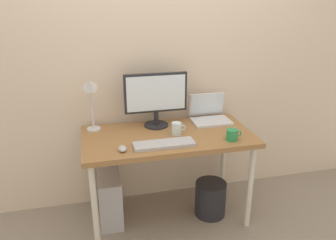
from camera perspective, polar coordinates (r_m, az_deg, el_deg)
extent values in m
plane|color=gray|center=(2.97, 0.00, -16.01)|extent=(6.00, 6.00, 0.00)
cube|color=beige|center=(2.80, -1.92, 10.96)|extent=(4.40, 0.04, 2.60)
cube|color=olive|center=(2.59, 0.00, -2.89)|extent=(1.31, 0.66, 0.04)
cylinder|color=silver|center=(2.48, -12.41, -14.63)|extent=(0.04, 0.04, 0.71)
cylinder|color=silver|center=(2.74, 13.87, -11.11)|extent=(0.04, 0.04, 0.71)
cylinder|color=silver|center=(2.95, -12.77, -8.59)|extent=(0.04, 0.04, 0.71)
cylinder|color=silver|center=(3.16, 9.45, -6.18)|extent=(0.04, 0.04, 0.71)
cylinder|color=#232328|center=(2.76, -2.03, -0.84)|extent=(0.20, 0.20, 0.01)
cylinder|color=#232328|center=(2.73, -2.05, 0.37)|extent=(0.04, 0.04, 0.11)
cube|color=#232328|center=(2.67, -2.11, 4.68)|extent=(0.51, 0.03, 0.32)
cube|color=white|center=(2.65, -2.03, 4.58)|extent=(0.47, 0.01, 0.28)
cube|color=silver|center=(2.84, 7.42, -0.25)|extent=(0.32, 0.22, 0.02)
cube|color=silver|center=(2.92, 6.63, 2.71)|extent=(0.32, 0.05, 0.21)
cube|color=white|center=(2.91, 6.68, 2.69)|extent=(0.30, 0.04, 0.18)
cylinder|color=silver|center=(2.74, -12.58, -1.51)|extent=(0.11, 0.11, 0.01)
cylinder|color=silver|center=(2.68, -12.87, 2.02)|extent=(0.02, 0.02, 0.34)
cone|color=silver|center=(2.58, -13.20, 5.97)|extent=(0.11, 0.14, 0.13)
cube|color=#B2B2B7|center=(2.40, -0.68, -4.15)|extent=(0.44, 0.14, 0.02)
ellipsoid|color=#B2B2B7|center=(2.34, -7.81, -4.87)|extent=(0.06, 0.09, 0.03)
cylinder|color=#268C4C|center=(2.52, 10.87, -2.50)|extent=(0.09, 0.09, 0.08)
torus|color=#268C4C|center=(2.54, 12.01, -2.29)|extent=(0.05, 0.01, 0.05)
cylinder|color=silver|center=(2.57, 1.47, -1.48)|extent=(0.08, 0.08, 0.10)
torus|color=silver|center=(2.58, 2.56, -1.28)|extent=(0.05, 0.01, 0.05)
cube|color=#B2B2B7|center=(2.84, -9.93, -13.07)|extent=(0.18, 0.36, 0.42)
cylinder|color=#232328|center=(2.93, 7.26, -13.18)|extent=(0.26, 0.26, 0.30)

